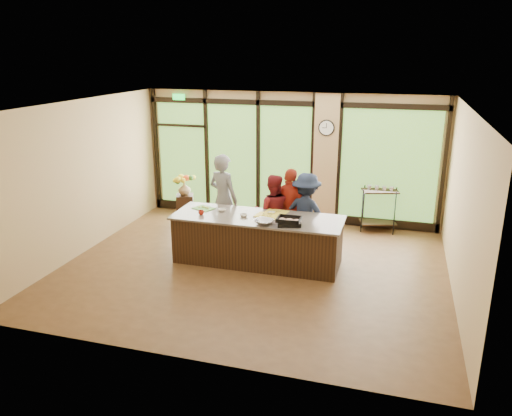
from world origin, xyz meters
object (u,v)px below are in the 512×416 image
Objects in this scene: flower_stand at (185,211)px; bar_cart at (379,204)px; island_base at (257,241)px; roasting_pan at (289,223)px; cook_right at (306,213)px; cook_left at (223,199)px.

flower_stand is 4.39m from bar_cart.
flower_stand is at bearing 175.73° from bar_cart.
roasting_pan reaches higher than island_base.
cook_right reaches higher than island_base.
cook_left is 1.75m from cook_right.
roasting_pan is 0.40× the size of bar_cart.
flower_stand is (-1.20, 0.71, -0.58)m from cook_left.
bar_cart is (3.08, 1.65, -0.32)m from cook_left.
cook_left is 1.82× the size of bar_cart.
cook_right is at bearing 67.19° from roasting_pan.
bar_cart is at bearing 45.47° from roasting_pan.
roasting_pan reaches higher than flower_stand.
island_base reaches higher than flower_stand.
island_base is at bearing 58.09° from cook_right.
cook_left is at bearing 12.38° from cook_right.
bar_cart is (1.34, 1.68, -0.19)m from cook_right.
bar_cart is at bearing -130.85° from cook_left.
cook_right is 3.07m from flower_stand.
roasting_pan is (-0.11, -1.06, 0.14)m from cook_right.
roasting_pan is at bearing -53.98° from flower_stand.
cook_left is 2.53× the size of flower_stand.
cook_left is 3.51m from bar_cart.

